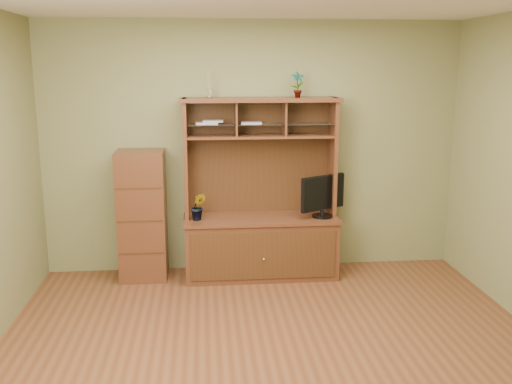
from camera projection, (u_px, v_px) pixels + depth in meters
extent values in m
cube|color=#5A3019|center=(275.00, 353.00, 4.54)|extent=(4.50, 4.00, 0.02)
cube|color=olive|center=(252.00, 148.00, 6.20)|extent=(4.50, 0.02, 2.70)
cube|color=olive|center=(339.00, 289.00, 2.29)|extent=(4.50, 0.02, 2.70)
cube|color=#4A2715|center=(261.00, 247.00, 6.13)|extent=(1.60, 0.55, 0.62)
cube|color=#391F0F|center=(264.00, 256.00, 5.86)|extent=(1.50, 0.01, 0.50)
sphere|color=silver|center=(264.00, 259.00, 5.85)|extent=(0.02, 0.02, 0.02)
cube|color=#4A2715|center=(261.00, 218.00, 6.06)|extent=(1.64, 0.59, 0.03)
cube|color=#4A2715|center=(186.00, 159.00, 5.95)|extent=(0.04, 0.35, 1.25)
cube|color=#4A2715|center=(333.00, 156.00, 6.09)|extent=(0.04, 0.35, 1.25)
cube|color=#391F0F|center=(259.00, 155.00, 6.18)|extent=(1.52, 0.02, 1.25)
cube|color=#4A2715|center=(260.00, 100.00, 5.89)|extent=(1.66, 0.40, 0.04)
cube|color=#4A2715|center=(260.00, 136.00, 5.97)|extent=(1.52, 0.32, 0.02)
cube|color=#4A2715|center=(236.00, 119.00, 5.91)|extent=(0.02, 0.31, 0.35)
cube|color=#4A2715|center=(284.00, 118.00, 5.95)|extent=(0.02, 0.31, 0.35)
cube|color=silver|center=(260.00, 124.00, 5.93)|extent=(1.50, 0.27, 0.01)
cylinder|color=black|center=(322.00, 216.00, 6.06)|extent=(0.22, 0.22, 0.02)
cylinder|color=black|center=(322.00, 212.00, 6.05)|extent=(0.04, 0.04, 0.07)
cube|color=black|center=(323.00, 193.00, 6.00)|extent=(0.51, 0.32, 0.37)
imported|color=#32581E|center=(198.00, 207.00, 5.91)|extent=(0.17, 0.14, 0.29)
imported|color=#2D6121|center=(297.00, 85.00, 5.89)|extent=(0.15, 0.11, 0.26)
cylinder|color=silver|center=(209.00, 93.00, 5.82)|extent=(0.05, 0.05, 0.10)
cylinder|color=tan|center=(209.00, 80.00, 5.80)|extent=(0.03, 0.03, 0.17)
cube|color=#BCBCC1|center=(207.00, 123.00, 5.89)|extent=(0.23, 0.18, 0.02)
cube|color=#BCBCC1|center=(213.00, 121.00, 5.89)|extent=(0.22, 0.18, 0.02)
cube|color=#BCBCC1|center=(251.00, 123.00, 5.93)|extent=(0.21, 0.17, 0.02)
cube|color=#4A2715|center=(142.00, 215.00, 5.99)|extent=(0.49, 0.44, 1.37)
cube|color=#391F0F|center=(142.00, 253.00, 5.85)|extent=(0.45, 0.01, 0.02)
cube|color=#391F0F|center=(140.00, 221.00, 5.77)|extent=(0.45, 0.01, 0.01)
cube|color=#391F0F|center=(139.00, 188.00, 5.70)|extent=(0.45, 0.01, 0.02)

